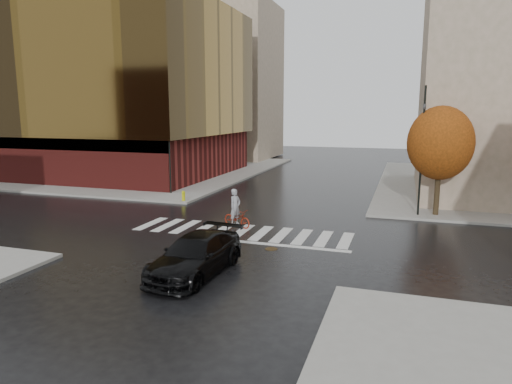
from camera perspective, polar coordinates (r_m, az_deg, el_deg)
ground at (r=23.92m, az=-2.24°, el=-5.25°), size 120.00×120.00×0.00m
sidewalk_nw at (r=51.97m, az=-16.00°, el=2.78°), size 30.00×30.00×0.15m
crosswalk at (r=24.37m, az=-1.83°, el=-4.95°), size 12.00×3.00×0.01m
office_glass at (r=49.77m, az=-19.41°, el=11.77°), size 27.00×19.00×16.00m
building_nw_far at (r=63.48m, az=-4.22°, el=13.51°), size 14.00×12.00×20.00m
tree_ne_a at (r=29.12m, az=22.06°, el=5.67°), size 3.80×3.80×6.50m
sedan at (r=18.14m, az=-7.56°, el=-7.84°), size 2.50×5.43×1.54m
cyclist at (r=25.19m, az=-2.46°, el=-2.77°), size 1.97×1.33×2.12m
traffic_light_nw at (r=35.02m, az=-10.83°, el=7.26°), size 0.24×0.22×7.88m
traffic_light_ne at (r=28.68m, az=20.08°, el=5.91°), size 0.20×0.22×7.64m
fire_hydrant at (r=32.19m, az=-9.06°, el=-0.40°), size 0.25×0.25×0.70m
manhole at (r=21.37m, az=1.91°, el=-7.12°), size 0.62×0.62×0.01m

